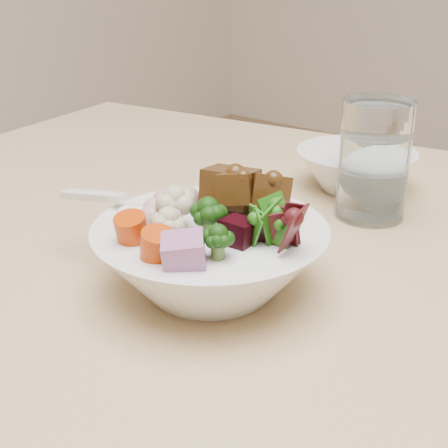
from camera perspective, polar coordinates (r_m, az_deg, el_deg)
name	(u,v)px	position (r m, az deg, el deg)	size (l,w,h in m)	color
food_bowl	(213,254)	(0.56, -1.03, -2.73)	(0.21, 0.21, 0.11)	white
soup_spoon	(125,209)	(0.60, -9.08, 1.35)	(0.12, 0.04, 0.02)	white
water_glass	(373,165)	(0.73, 13.50, 5.27)	(0.08, 0.08, 0.14)	white
side_bowl	(355,170)	(0.83, 11.91, 4.86)	(0.15, 0.15, 0.05)	white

